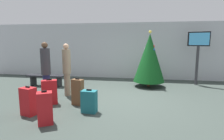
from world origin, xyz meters
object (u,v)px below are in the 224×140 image
waiting_bench (46,78)px  traveller_0 (67,68)px  suitcase_1 (78,92)px  holiday_tree (149,58)px  suitcase_2 (45,108)px  flight_info_kiosk (198,48)px  traveller_1 (46,69)px  suitcase_3 (29,101)px  suitcase_5 (89,102)px  suitcase_0 (50,92)px

waiting_bench → traveller_0: 1.99m
waiting_bench → suitcase_1: suitcase_1 is taller
waiting_bench → suitcase_1: size_ratio=1.96×
holiday_tree → suitcase_2: (-2.41, -4.10, -0.84)m
flight_info_kiosk → suitcase_2: bearing=-132.9°
holiday_tree → waiting_bench: size_ratio=1.46×
suitcase_1 → traveller_1: bearing=160.9°
suitcase_2 → suitcase_3: 0.83m
traveller_1 → suitcase_1: bearing=-19.1°
suitcase_3 → suitcase_5: bearing=16.3°
waiting_bench → suitcase_3: 3.23m
holiday_tree → traveller_0: size_ratio=1.28×
waiting_bench → suitcase_2: suitcase_2 is taller
traveller_0 → suitcase_5: 1.96m
traveller_1 → suitcase_1: 1.44m
holiday_tree → traveller_1: bearing=-145.8°
flight_info_kiosk → traveller_0: flight_info_kiosk is taller
waiting_bench → suitcase_3: bearing=-68.2°
suitcase_0 → traveller_1: bearing=126.1°
suitcase_0 → holiday_tree: bearing=43.3°
flight_info_kiosk → traveller_0: (-4.91, -2.57, -0.64)m
traveller_0 → suitcase_2: bearing=-79.2°
traveller_0 → suitcase_0: traveller_0 is taller
holiday_tree → suitcase_1: 3.56m
traveller_1 → suitcase_5: (1.74, -0.94, -0.70)m
holiday_tree → suitcase_2: bearing=-120.5°
holiday_tree → suitcase_2: size_ratio=2.94×
traveller_1 → waiting_bench: bearing=120.1°
flight_info_kiosk → suitcase_1: 5.57m
suitcase_1 → suitcase_0: bearing=-173.5°
flight_info_kiosk → traveller_0: size_ratio=1.27×
holiday_tree → suitcase_0: 4.20m
traveller_1 → suitcase_0: bearing=-53.9°
suitcase_1 → suitcase_2: size_ratio=1.03×
suitcase_0 → suitcase_3: (-0.12, -0.85, -0.01)m
flight_info_kiosk → suitcase_2: flight_info_kiosk is taller
flight_info_kiosk → suitcase_2: (-4.48, -4.82, -1.24)m
traveller_0 → suitcase_0: bearing=-99.0°
suitcase_0 → suitcase_2: 1.41m
waiting_bench → suitcase_5: (2.68, -2.57, -0.06)m
traveller_0 → suitcase_1: bearing=-51.1°
waiting_bench → suitcase_5: suitcase_5 is taller
suitcase_0 → suitcase_2: size_ratio=0.99×
holiday_tree → traveller_1: 4.09m
holiday_tree → traveller_1: (-3.37, -2.29, -0.22)m
suitcase_2 → suitcase_5: 1.16m
suitcase_1 → suitcase_5: bearing=-45.4°
holiday_tree → suitcase_0: size_ratio=2.98×
waiting_bench → traveller_1: traveller_1 is taller
suitcase_1 → flight_info_kiosk: bearing=39.2°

